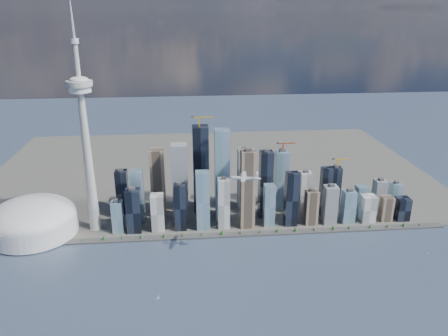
{
  "coord_description": "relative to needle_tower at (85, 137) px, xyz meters",
  "views": [
    {
      "loc": [
        -76.52,
        -660.55,
        508.68
      ],
      "look_at": [
        9.23,
        260.0,
        168.03
      ],
      "focal_mm": 35.0,
      "sensor_mm": 36.0,
      "label": 1
    }
  ],
  "objects": [
    {
      "name": "ground",
      "position": [
        300.0,
        -310.0,
        -235.84
      ],
      "size": [
        4000.0,
        4000.0,
        0.0
      ],
      "primitive_type": "plane",
      "color": "#33415A",
      "rests_on": "ground"
    },
    {
      "name": "seawall",
      "position": [
        300.0,
        -60.0,
        -233.84
      ],
      "size": [
        1100.0,
        22.0,
        4.0
      ],
      "primitive_type": "cube",
      "color": "#383838",
      "rests_on": "ground"
    },
    {
      "name": "sailboat_east",
      "position": [
        749.77,
        -180.91,
        -233.09
      ],
      "size": [
        6.02,
        3.58,
        8.56
      ],
      "rotation": [
        0.0,
        0.0,
        -0.4
      ],
      "color": "white",
      "rests_on": "ground"
    },
    {
      "name": "land",
      "position": [
        300.0,
        390.0,
        -234.34
      ],
      "size": [
        1400.0,
        900.0,
        3.0
      ],
      "primitive_type": "cube",
      "color": "#4C4C47",
      "rests_on": "ground"
    },
    {
      "name": "shoreline_trees",
      "position": [
        300.0,
        -60.0,
        -227.06
      ],
      "size": [
        960.53,
        7.2,
        8.8
      ],
      "color": "#3F2D1E",
      "rests_on": "seawall"
    },
    {
      "name": "skyscraper_cluster",
      "position": [
        359.62,
        26.82,
        -156.96
      ],
      "size": [
        736.0,
        142.0,
        254.45
      ],
      "color": "black",
      "rests_on": "land"
    },
    {
      "name": "needle_tower",
      "position": [
        0.0,
        0.0,
        0.0
      ],
      "size": [
        56.0,
        56.0,
        550.5
      ],
      "color": "#A3A39E",
      "rests_on": "land"
    },
    {
      "name": "airplane",
      "position": [
        338.52,
        -183.5,
        -40.28
      ],
      "size": [
        61.91,
        55.04,
        15.15
      ],
      "rotation": [
        0.0,
        0.0,
        -0.19
      ],
      "color": "silver",
      "rests_on": "ground"
    },
    {
      "name": "dome_stadium",
      "position": [
        -140.0,
        -10.0,
        -196.4
      ],
      "size": [
        200.0,
        200.0,
        86.0
      ],
      "color": "silver",
      "rests_on": "land"
    },
    {
      "name": "sailboat_west",
      "position": [
        164.26,
        -284.86,
        -232.65
      ],
      "size": [
        7.15,
        3.49,
        9.94
      ],
      "rotation": [
        0.0,
        0.0,
        -0.27
      ],
      "color": "white",
      "rests_on": "ground"
    }
  ]
}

